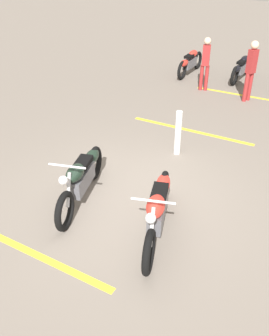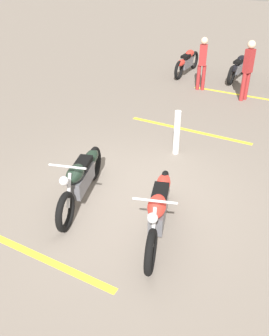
{
  "view_description": "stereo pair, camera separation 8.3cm",
  "coord_description": "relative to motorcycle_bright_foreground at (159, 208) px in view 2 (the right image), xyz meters",
  "views": [
    {
      "loc": [
        -4.64,
        -2.73,
        4.0
      ],
      "look_at": [
        0.09,
        0.0,
        0.65
      ],
      "focal_mm": 38.84,
      "sensor_mm": 36.0,
      "label": 1
    },
    {
      "loc": [
        -4.68,
        -2.66,
        4.0
      ],
      "look_at": [
        0.09,
        0.0,
        0.65
      ],
      "focal_mm": 38.84,
      "sensor_mm": 36.0,
      "label": 2
    }
  ],
  "objects": [
    {
      "name": "bystander_secondary",
      "position": [
        6.85,
        1.82,
        0.46
      ],
      "size": [
        0.24,
        0.27,
        1.65
      ],
      "rotation": [
        0.0,
        0.0,
        3.45
      ],
      "color": "maroon",
      "rests_on": "ground"
    },
    {
      "name": "bystander_near_row",
      "position": [
        6.61,
        0.36,
        0.52
      ],
      "size": [
        0.3,
        0.28,
        1.75
      ],
      "rotation": [
        0.0,
        0.0,
        4.27
      ],
      "color": "maroon",
      "rests_on": "ground"
    },
    {
      "name": "parking_stripe_mid",
      "position": [
        3.82,
        0.98,
        -0.46
      ],
      "size": [
        0.14,
        3.2,
        0.01
      ],
      "primitive_type": "cube",
      "rotation": [
        0.0,
        0.0,
        1.58
      ],
      "color": "yellow",
      "rests_on": "ground"
    },
    {
      "name": "parking_stripe_near",
      "position": [
        -1.4,
        1.55,
        -0.46
      ],
      "size": [
        0.14,
        3.2,
        0.01
      ],
      "primitive_type": "cube",
      "rotation": [
        0.0,
        0.0,
        1.58
      ],
      "color": "yellow",
      "rests_on": "ground"
    },
    {
      "name": "bollard_post",
      "position": [
        2.56,
        0.8,
        0.04
      ],
      "size": [
        0.14,
        0.14,
        1.01
      ],
      "primitive_type": "cylinder",
      "color": "white",
      "rests_on": "ground"
    },
    {
      "name": "motorcycle_dark_foreground",
      "position": [
        0.14,
        1.6,
        0.0
      ],
      "size": [
        2.16,
        0.86,
        1.04
      ],
      "rotation": [
        0.0,
        0.0,
        3.44
      ],
      "color": "black",
      "rests_on": "ground"
    },
    {
      "name": "ground_plane",
      "position": [
        0.52,
        0.78,
        -0.46
      ],
      "size": [
        60.0,
        60.0,
        0.0
      ],
      "primitive_type": "plane",
      "color": "slate"
    },
    {
      "name": "motorcycle_bright_foreground",
      "position": [
        0.0,
        0.0,
        0.0
      ],
      "size": [
        2.15,
        0.89,
        1.04
      ],
      "rotation": [
        0.0,
        0.0,
        3.46
      ],
      "color": "black",
      "rests_on": "ground"
    },
    {
      "name": "motorcycle_row_right",
      "position": [
        8.18,
        2.86,
        -0.02
      ],
      "size": [
        2.14,
        0.27,
        0.81
      ],
      "rotation": [
        0.0,
        0.0,
        0.01
      ],
      "color": "black",
      "rests_on": "ground"
    },
    {
      "name": "parking_stripe_far",
      "position": [
        7.0,
        0.44,
        -0.46
      ],
      "size": [
        0.14,
        3.2,
        0.01
      ],
      "primitive_type": "cube",
      "rotation": [
        0.0,
        0.0,
        1.58
      ],
      "color": "yellow",
      "rests_on": "ground"
    },
    {
      "name": "motorcycle_row_center",
      "position": [
        8.46,
        1.07,
        -0.04
      ],
      "size": [
        2.07,
        0.29,
        0.78
      ],
      "rotation": [
        0.0,
        0.0,
        -0.04
      ],
      "color": "black",
      "rests_on": "ground"
    }
  ]
}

